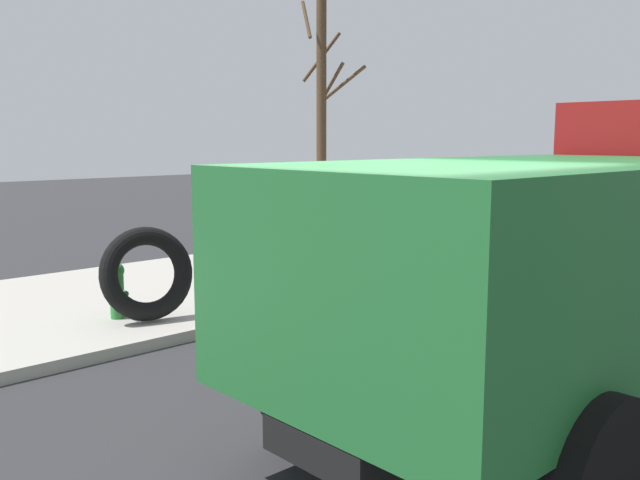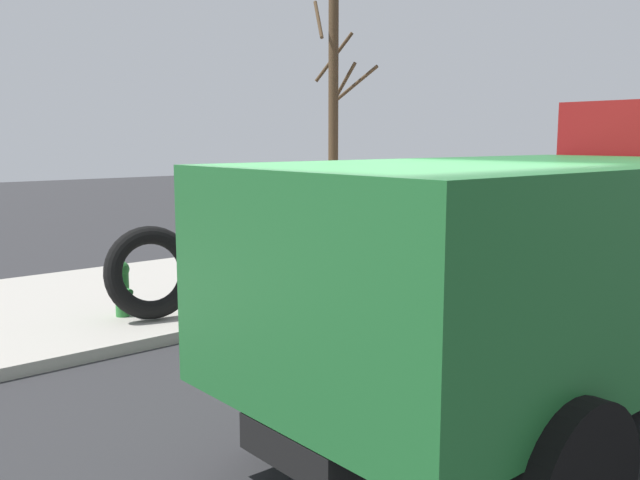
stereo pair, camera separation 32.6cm
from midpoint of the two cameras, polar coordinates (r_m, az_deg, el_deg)
ground_plane at (r=5.86m, az=4.69°, el=-17.83°), size 80.00×80.00×0.00m
sidewalk_curb at (r=11.03m, az=-21.47°, el=-5.40°), size 36.00×5.00×0.15m
fire_hydrant at (r=9.88m, az=-17.28°, el=-3.85°), size 0.22×0.50×0.77m
loose_tire at (r=9.59m, az=-15.02°, el=-2.70°), size 1.34×0.74×1.29m
dump_truck_green at (r=7.02m, az=20.80°, el=-0.17°), size 7.05×2.92×3.00m
bare_tree at (r=14.54m, az=-0.49°, el=9.79°), size 1.18×1.30×5.35m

